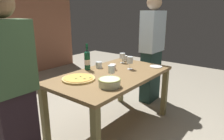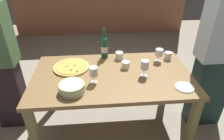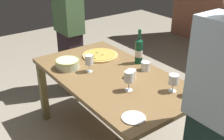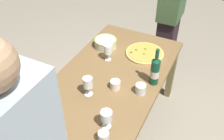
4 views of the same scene
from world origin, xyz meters
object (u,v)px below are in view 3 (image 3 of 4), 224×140
Objects in this scene: wine_glass_near_pizza at (129,78)px; wine_glass_by_bottle at (174,80)px; dining_table at (112,83)px; serving_bowl at (67,63)px; side_plate at (134,118)px; person_host at (222,117)px; person_guest_left at (69,30)px; wine_bottle at (139,50)px; pizza at (100,55)px; cup_ceramic at (145,66)px; wine_glass_far_left at (89,61)px; cup_amber at (188,91)px; cup_spare at (131,74)px.

wine_glass_near_pizza is 0.36m from wine_glass_by_bottle.
serving_bowl reaches higher than dining_table.
side_plate is (0.10, -0.51, -0.10)m from wine_glass_by_bottle.
wine_glass_near_pizza is at bearing 4.91° from person_host.
dining_table is at bearing 34.72° from serving_bowl.
person_guest_left is at bearing 170.70° from dining_table.
wine_bottle reaches higher than wine_glass_by_bottle.
wine_glass_by_bottle is at bearing 51.33° from wine_glass_near_pizza.
cup_ceramic is at bearing 16.89° from pizza.
wine_glass_by_bottle is at bearing -12.11° from cup_ceramic.
pizza is 0.77m from wine_glass_near_pizza.
side_plate is (1.06, -0.44, -0.01)m from pizza.
person_host is at bearing -4.66° from pizza.
serving_bowl is at bearing -130.07° from cup_ceramic.
wine_bottle is 2.09× the size of wine_glass_far_left.
cup_amber is (0.72, -0.11, -0.09)m from wine_bottle.
cup_spare is at bearing 34.84° from dining_table.
wine_glass_by_bottle is at bearing 101.15° from side_plate.
wine_glass_by_bottle reaches higher than side_plate.
serving_bowl is 1.04m from wine_glass_by_bottle.
person_host is (0.57, -0.19, 0.04)m from wine_glass_by_bottle.
cup_ceramic is 0.05× the size of person_host.
pizza is 0.39m from wine_glass_far_left.
wine_bottle is at bearing 63.20° from serving_bowl.
cup_ceramic is at bearing -17.53° from person_host.
person_guest_left reaches higher than pizza.
dining_table is 0.36m from cup_ceramic.
person_host is 1.05× the size of person_guest_left.
dining_table is 0.73m from cup_amber.
dining_table is 9.27× the size of side_plate.
serving_bowl is 1.16m from cup_amber.
person_guest_left is (-1.80, 0.48, 0.10)m from side_plate.
wine_glass_near_pizza is at bearing 8.38° from wine_glass_far_left.
serving_bowl is at bearing -20.47° from person_guest_left.
person_host is (0.96, -0.07, 0.10)m from cup_spare.
side_plate is at bearing -10.50° from wine_glass_far_left.
wine_bottle is 0.57m from wine_glass_near_pizza.
serving_bowl is 1.56× the size of wine_glass_by_bottle.
side_plate is at bearing -5.48° from person_guest_left.
wine_glass_far_left is at bearing 169.50° from side_plate.
wine_glass_near_pizza is 0.43m from cup_ceramic.
cup_amber is at bearing 25.16° from wine_glass_far_left.
wine_glass_by_bottle is at bearing -14.06° from wine_bottle.
wine_bottle is 0.97m from side_plate.
cup_spare is 1.32m from person_guest_left.
serving_bowl is at bearing -145.24° from cup_spare.
cup_spare is at bearing 34.76° from serving_bowl.
wine_glass_near_pizza reaches higher than wine_glass_far_left.
cup_ceramic is 1.03× the size of cup_spare.
person_guest_left is at bearing 161.75° from wine_glass_far_left.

